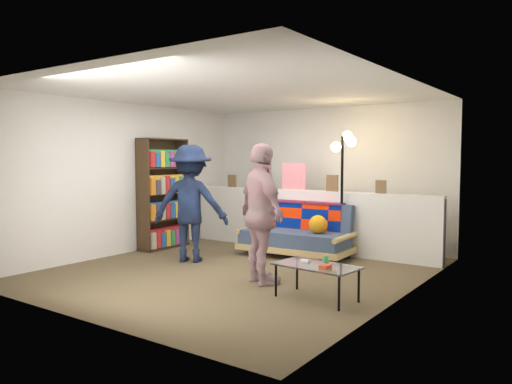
# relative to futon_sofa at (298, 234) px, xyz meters

# --- Properties ---
(ground) EXTENTS (5.00, 5.00, 0.00)m
(ground) POSITION_rel_futon_sofa_xyz_m (-0.14, -1.33, -0.35)
(ground) COLOR brown
(ground) RESTS_ON ground
(room_shell) EXTENTS (4.60, 5.05, 2.45)m
(room_shell) POSITION_rel_futon_sofa_xyz_m (-0.14, -0.86, 1.32)
(room_shell) COLOR silver
(room_shell) RESTS_ON ground
(half_wall_ledge) EXTENTS (4.45, 0.15, 1.00)m
(half_wall_ledge) POSITION_rel_futon_sofa_xyz_m (-0.14, 0.47, 0.15)
(half_wall_ledge) COLOR silver
(half_wall_ledge) RESTS_ON ground
(ledge_decor) EXTENTS (2.97, 0.02, 0.45)m
(ledge_decor) POSITION_rel_futon_sofa_xyz_m (-0.36, 0.45, 0.83)
(ledge_decor) COLOR brown
(ledge_decor) RESTS_ON half_wall_ledge
(futon_sofa) EXTENTS (1.77, 0.92, 0.74)m
(futon_sofa) POSITION_rel_futon_sofa_xyz_m (0.00, 0.00, 0.00)
(futon_sofa) COLOR tan
(futon_sofa) RESTS_ON ground
(bookshelf) EXTENTS (0.31, 0.92, 1.85)m
(bookshelf) POSITION_rel_futon_sofa_xyz_m (-2.22, -0.70, 0.52)
(bookshelf) COLOR #332011
(bookshelf) RESTS_ON ground
(coffee_table) EXTENTS (0.94, 0.58, 0.47)m
(coffee_table) POSITION_rel_futon_sofa_xyz_m (1.38, -1.94, 0.01)
(coffee_table) COLOR black
(coffee_table) RESTS_ON ground
(floor_lamp) EXTENTS (0.44, 0.34, 1.94)m
(floor_lamp) POSITION_rel_futon_sofa_xyz_m (0.62, 0.31, 1.03)
(floor_lamp) COLOR black
(floor_lamp) RESTS_ON ground
(person_left) EXTENTS (1.28, 1.08, 1.72)m
(person_left) POSITION_rel_futon_sofa_xyz_m (-1.10, -1.24, 0.51)
(person_left) COLOR black
(person_left) RESTS_ON ground
(person_right) EXTENTS (1.08, 0.86, 1.71)m
(person_right) POSITION_rel_futon_sofa_xyz_m (0.50, -1.72, 0.51)
(person_right) COLOR pink
(person_right) RESTS_ON ground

